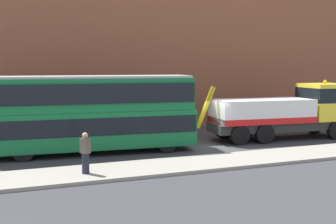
{
  "coord_description": "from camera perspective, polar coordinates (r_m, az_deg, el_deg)",
  "views": [
    {
      "loc": [
        -10.48,
        -21.45,
        4.58
      ],
      "look_at": [
        -2.07,
        0.31,
        2.0
      ],
      "focal_mm": 44.97,
      "sensor_mm": 36.0,
      "label": 1
    }
  ],
  "objects": [
    {
      "name": "near_kerb",
      "position": [
        20.68,
        9.97,
        -6.37
      ],
      "size": [
        60.0,
        2.8,
        0.15
      ],
      "primitive_type": "cube",
      "color": "gray",
      "rests_on": "ground_plane"
    },
    {
      "name": "double_decker_bus",
      "position": [
        22.26,
        -10.55,
        0.15
      ],
      "size": [
        11.17,
        3.38,
        4.06
      ],
      "rotation": [
        0.0,
        0.0,
        -0.08
      ],
      "color": "#146B38",
      "rests_on": "ground_plane"
    },
    {
      "name": "recovery_tow_truck",
      "position": [
        27.37,
        15.84,
        0.16
      ],
      "size": [
        10.22,
        3.32,
        3.67
      ],
      "rotation": [
        0.0,
        0.0,
        -0.08
      ],
      "color": "#2D2D2D",
      "rests_on": "ground_plane"
    },
    {
      "name": "ground_plane",
      "position": [
        24.31,
        4.84,
        -4.57
      ],
      "size": [
        120.0,
        120.0,
        0.0
      ],
      "primitive_type": "plane",
      "color": "#38383D"
    },
    {
      "name": "building_facade",
      "position": [
        31.53,
        -1.62,
        12.66
      ],
      "size": [
        60.0,
        1.5,
        16.0
      ],
      "color": "#935138",
      "rests_on": "ground_plane"
    },
    {
      "name": "pedestrian_onlooker",
      "position": [
        17.68,
        -11.14,
        -5.54
      ],
      "size": [
        0.43,
        0.48,
        1.71
      ],
      "rotation": [
        0.0,
        0.0,
        0.56
      ],
      "color": "#232333",
      "rests_on": "near_kerb"
    }
  ]
}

